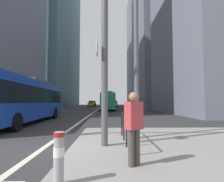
{
  "coord_description": "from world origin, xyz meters",
  "views": [
    {
      "loc": [
        2.22,
        -6.16,
        1.59
      ],
      "look_at": [
        2.98,
        31.9,
        3.84
      ],
      "focal_mm": 29.25,
      "sensor_mm": 36.0,
      "label": 1
    }
  ],
  "objects_px": {
    "traffic_signal_gantry": "(46,27)",
    "street_lamp_post": "(136,13)",
    "car_receding_near": "(114,104)",
    "city_bus_blue_oncoming": "(25,98)",
    "car_oncoming_mid": "(93,103)",
    "city_bus_red_receding": "(107,100)",
    "pedestrian_waiting": "(134,124)",
    "car_receding_far": "(108,104)",
    "bollard_left": "(59,155)",
    "car_oncoming_far": "(91,104)"
  },
  "relations": [
    {
      "from": "car_receding_near",
      "to": "car_oncoming_far",
      "type": "distance_m",
      "value": 9.55
    },
    {
      "from": "car_receding_far",
      "to": "car_oncoming_far",
      "type": "relative_size",
      "value": 0.97
    },
    {
      "from": "car_oncoming_mid",
      "to": "car_receding_far",
      "type": "bearing_deg",
      "value": -69.03
    },
    {
      "from": "car_oncoming_far",
      "to": "traffic_signal_gantry",
      "type": "xyz_separation_m",
      "value": [
        3.5,
        -54.32,
        3.11
      ]
    },
    {
      "from": "city_bus_red_receding",
      "to": "street_lamp_post",
      "type": "height_order",
      "value": "street_lamp_post"
    },
    {
      "from": "traffic_signal_gantry",
      "to": "car_receding_near",
      "type": "bearing_deg",
      "value": 85.41
    },
    {
      "from": "pedestrian_waiting",
      "to": "car_oncoming_mid",
      "type": "bearing_deg",
      "value": 95.57
    },
    {
      "from": "car_oncoming_mid",
      "to": "city_bus_blue_oncoming",
      "type": "bearing_deg",
      "value": -90.99
    },
    {
      "from": "city_bus_blue_oncoming",
      "to": "car_receding_far",
      "type": "height_order",
      "value": "city_bus_blue_oncoming"
    },
    {
      "from": "car_oncoming_far",
      "to": "street_lamp_post",
      "type": "height_order",
      "value": "street_lamp_post"
    },
    {
      "from": "car_receding_near",
      "to": "pedestrian_waiting",
      "type": "xyz_separation_m",
      "value": [
        -1.16,
        -50.12,
        0.08
      ]
    },
    {
      "from": "city_bus_red_receding",
      "to": "car_receding_near",
      "type": "relative_size",
      "value": 2.41
    },
    {
      "from": "city_bus_red_receding",
      "to": "bollard_left",
      "type": "height_order",
      "value": "city_bus_red_receding"
    },
    {
      "from": "bollard_left",
      "to": "pedestrian_waiting",
      "type": "bearing_deg",
      "value": 32.32
    },
    {
      "from": "city_bus_blue_oncoming",
      "to": "pedestrian_waiting",
      "type": "distance_m",
      "value": 11.69
    },
    {
      "from": "street_lamp_post",
      "to": "city_bus_blue_oncoming",
      "type": "bearing_deg",
      "value": 139.53
    },
    {
      "from": "car_receding_far",
      "to": "street_lamp_post",
      "type": "distance_m",
      "value": 43.88
    },
    {
      "from": "car_oncoming_far",
      "to": "city_bus_red_receding",
      "type": "bearing_deg",
      "value": -78.19
    },
    {
      "from": "city_bus_red_receding",
      "to": "pedestrian_waiting",
      "type": "height_order",
      "value": "city_bus_red_receding"
    },
    {
      "from": "city_bus_red_receding",
      "to": "traffic_signal_gantry",
      "type": "relative_size",
      "value": 1.76
    },
    {
      "from": "car_receding_near",
      "to": "city_bus_red_receding",
      "type": "bearing_deg",
      "value": -95.61
    },
    {
      "from": "car_oncoming_mid",
      "to": "car_receding_far",
      "type": "xyz_separation_m",
      "value": [
        5.23,
        -13.64,
        0.0
      ]
    },
    {
      "from": "car_receding_far",
      "to": "city_bus_red_receding",
      "type": "bearing_deg",
      "value": -90.39
    },
    {
      "from": "city_bus_blue_oncoming",
      "to": "pedestrian_waiting",
      "type": "xyz_separation_m",
      "value": [
        6.78,
        -9.49,
        -0.77
      ]
    },
    {
      "from": "city_bus_red_receding",
      "to": "car_oncoming_mid",
      "type": "distance_m",
      "value": 30.7
    },
    {
      "from": "car_oncoming_far",
      "to": "car_receding_far",
      "type": "bearing_deg",
      "value": -59.31
    },
    {
      "from": "city_bus_blue_oncoming",
      "to": "street_lamp_post",
      "type": "bearing_deg",
      "value": -40.47
    },
    {
      "from": "city_bus_blue_oncoming",
      "to": "bollard_left",
      "type": "height_order",
      "value": "city_bus_blue_oncoming"
    },
    {
      "from": "city_bus_red_receding",
      "to": "pedestrian_waiting",
      "type": "relative_size",
      "value": 6.36
    },
    {
      "from": "city_bus_red_receding",
      "to": "street_lamp_post",
      "type": "relative_size",
      "value": 1.32
    },
    {
      "from": "street_lamp_post",
      "to": "pedestrian_waiting",
      "type": "bearing_deg",
      "value": -99.97
    },
    {
      "from": "city_bus_red_receding",
      "to": "car_receding_far",
      "type": "relative_size",
      "value": 2.37
    },
    {
      "from": "traffic_signal_gantry",
      "to": "street_lamp_post",
      "type": "relative_size",
      "value": 0.75
    },
    {
      "from": "car_oncoming_mid",
      "to": "pedestrian_waiting",
      "type": "xyz_separation_m",
      "value": [
        5.9,
        -60.52,
        0.08
      ]
    },
    {
      "from": "city_bus_red_receding",
      "to": "pedestrian_waiting",
      "type": "bearing_deg",
      "value": -88.51
    },
    {
      "from": "car_receding_near",
      "to": "pedestrian_waiting",
      "type": "height_order",
      "value": "car_receding_near"
    },
    {
      "from": "car_receding_far",
      "to": "city_bus_blue_oncoming",
      "type": "bearing_deg",
      "value": -99.28
    },
    {
      "from": "pedestrian_waiting",
      "to": "car_receding_near",
      "type": "bearing_deg",
      "value": 88.67
    },
    {
      "from": "car_receding_near",
      "to": "traffic_signal_gantry",
      "type": "bearing_deg",
      "value": -94.59
    },
    {
      "from": "car_receding_near",
      "to": "traffic_signal_gantry",
      "type": "relative_size",
      "value": 0.73
    },
    {
      "from": "car_receding_far",
      "to": "traffic_signal_gantry",
      "type": "xyz_separation_m",
      "value": [
        -2.03,
        -44.99,
        3.12
      ]
    },
    {
      "from": "car_receding_near",
      "to": "traffic_signal_gantry",
      "type": "height_order",
      "value": "traffic_signal_gantry"
    },
    {
      "from": "car_oncoming_far",
      "to": "pedestrian_waiting",
      "type": "distance_m",
      "value": 56.54
    },
    {
      "from": "city_bus_red_receding",
      "to": "car_receding_far",
      "type": "distance_m",
      "value": 16.63
    },
    {
      "from": "street_lamp_post",
      "to": "car_receding_near",
      "type": "bearing_deg",
      "value": 89.27
    },
    {
      "from": "car_oncoming_mid",
      "to": "car_receding_far",
      "type": "distance_m",
      "value": 14.61
    },
    {
      "from": "traffic_signal_gantry",
      "to": "bollard_left",
      "type": "xyz_separation_m",
      "value": [
        1.26,
        -2.79,
        -3.45
      ]
    },
    {
      "from": "car_oncoming_mid",
      "to": "bollard_left",
      "type": "distance_m",
      "value": 61.6
    },
    {
      "from": "car_receding_near",
      "to": "car_oncoming_mid",
      "type": "bearing_deg",
      "value": 124.22
    },
    {
      "from": "city_bus_blue_oncoming",
      "to": "city_bus_red_receding",
      "type": "relative_size",
      "value": 1.11
    }
  ]
}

